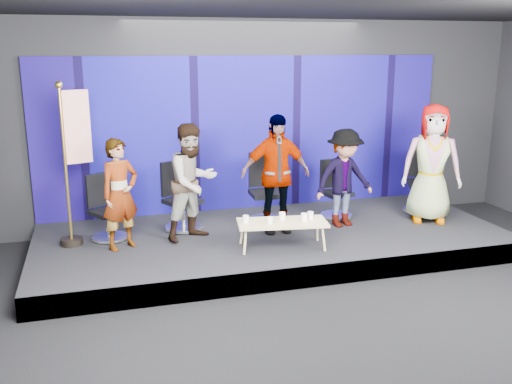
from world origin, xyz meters
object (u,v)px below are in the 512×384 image
chair_c (266,200)px  mug_d (304,217)px  chair_d (335,198)px  coffee_table (282,224)px  mug_b (270,220)px  mug_e (310,215)px  panelist_b (193,182)px  chair_a (107,218)px  flag_stand (74,160)px  chair_b (181,207)px  panelist_c (275,174)px  panelist_e (432,163)px  mug_a (246,219)px  panelist_a (120,194)px  panelist_d (344,178)px  mug_c (282,216)px  chair_e (423,190)px

chair_c → mug_d: bearing=-80.5°
chair_d → coffee_table: chair_d is taller
coffee_table → mug_b: (-0.19, -0.04, 0.08)m
mug_d → mug_e: size_ratio=1.06×
panelist_b → mug_e: (1.54, -0.73, -0.42)m
chair_a → panelist_b: bearing=-45.0°
flag_stand → mug_d: bearing=-37.3°
chair_b → chair_d: bearing=-28.2°
panelist_c → mug_e: bearing=-65.8°
panelist_e → mug_a: size_ratio=19.12×
panelist_e → mug_b: (-2.88, -0.60, -0.52)m
panelist_a → panelist_d: bearing=-28.4°
panelist_a → panelist_c: panelist_c is taller
panelist_b → chair_d: size_ratio=1.79×
chair_a → panelist_a: panelist_a is taller
chair_c → flag_stand: (-2.87, -0.28, 0.85)m
panelist_a → mug_e: (2.57, -0.60, -0.34)m
mug_c → panelist_a: bearing=166.4°
chair_e → mug_d: chair_e is taller
mug_c → mug_e: mug_c is taller
chair_a → mug_d: chair_a is taller
chair_b → panelist_e: 4.01m
panelist_b → mug_b: bearing=-67.7°
chair_b → mug_a: bearing=-84.9°
chair_a → panelist_b: panelist_b is taller
panelist_e → mug_b: size_ratio=20.94×
mug_b → mug_d: bearing=-2.0°
panelist_a → chair_d: (3.47, 0.58, -0.46)m
chair_e → panelist_e: size_ratio=0.62×
chair_a → coffee_table: bearing=-54.7°
chair_d → chair_e: size_ratio=0.81×
panelist_a → mug_a: bearing=-47.5°
chair_d → panelist_e: bearing=-33.7°
coffee_table → chair_d: bearing=42.1°
panelist_c → chair_d: 1.40m
coffee_table → mug_c: 0.13m
panelist_b → chair_e: bearing=-23.2°
chair_c → panelist_b: bearing=-155.9°
panelist_d → panelist_e: panelist_e is taller
chair_e → mug_b: 3.25m
coffee_table → flag_stand: flag_stand is taller
chair_a → mug_e: 2.96m
panelist_b → chair_e: panelist_b is taller
coffee_table → mug_d: 0.32m
panelist_b → panelist_d: panelist_b is taller
panelist_a → mug_c: (2.18, -0.53, -0.34)m
panelist_b → chair_c: panelist_b is taller
panelist_e → panelist_a: bearing=-156.3°
panelist_a → panelist_e: (4.83, -0.05, 0.17)m
panelist_a → panelist_e: bearing=-30.5°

